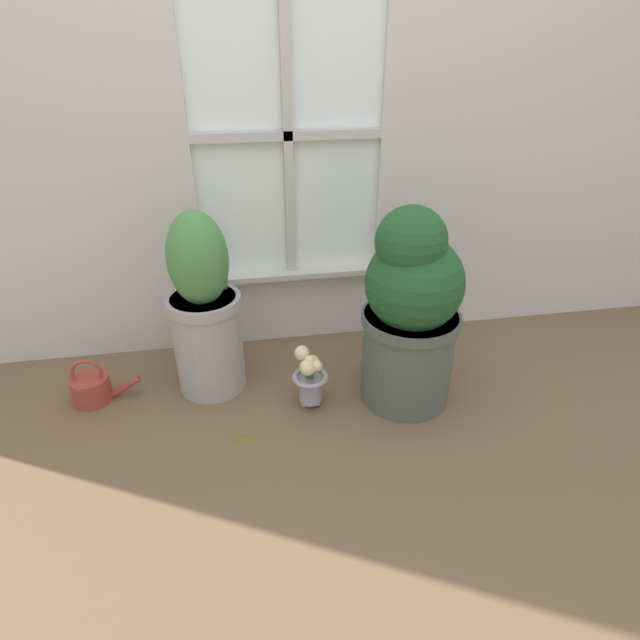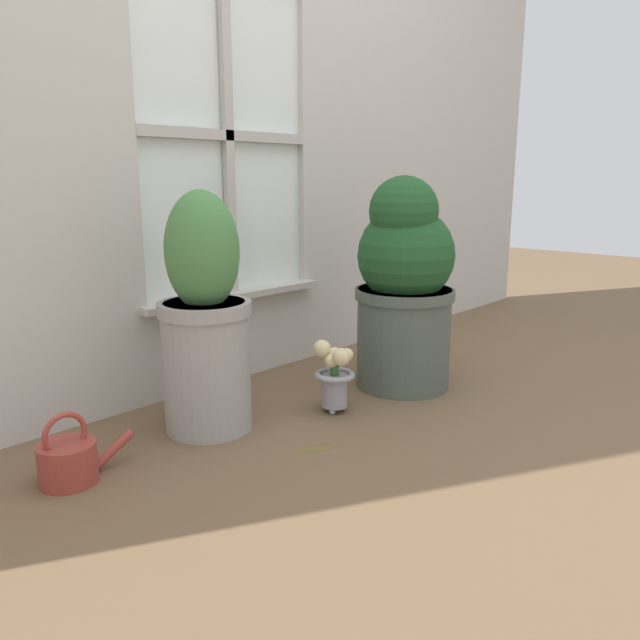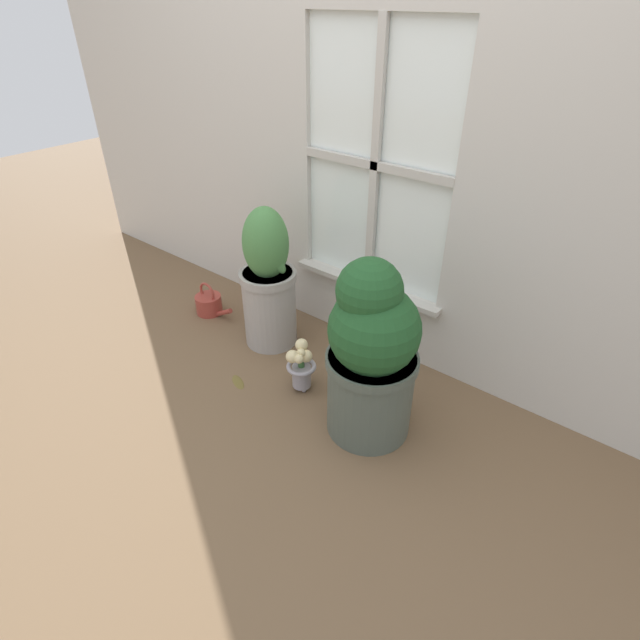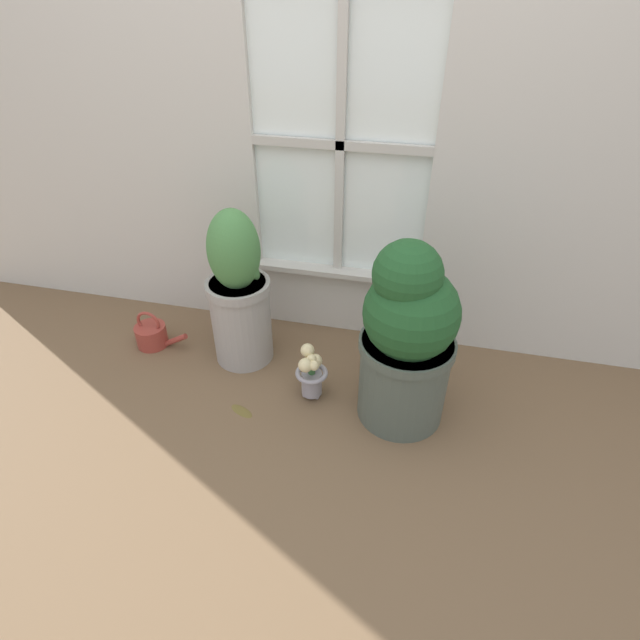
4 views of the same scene
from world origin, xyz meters
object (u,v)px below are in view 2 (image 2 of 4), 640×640
potted_plant_right (404,285)px  flower_vase (334,373)px  potted_plant_left (205,322)px  watering_can (69,460)px

potted_plant_right → flower_vase: potted_plant_right is taller
potted_plant_left → flower_vase: bearing=-27.6°
potted_plant_left → potted_plant_right: 0.75m
potted_plant_left → potted_plant_right: (0.73, -0.20, 0.04)m
watering_can → potted_plant_left: bearing=3.0°
flower_vase → watering_can: size_ratio=0.93×
potted_plant_right → potted_plant_left: bearing=164.7°
flower_vase → watering_can: 0.83m
potted_plant_left → watering_can: size_ratio=2.78×
potted_plant_right → flower_vase: bearing=178.5°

